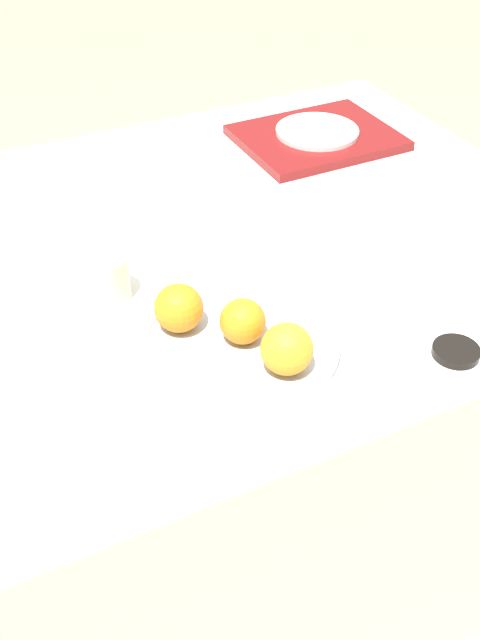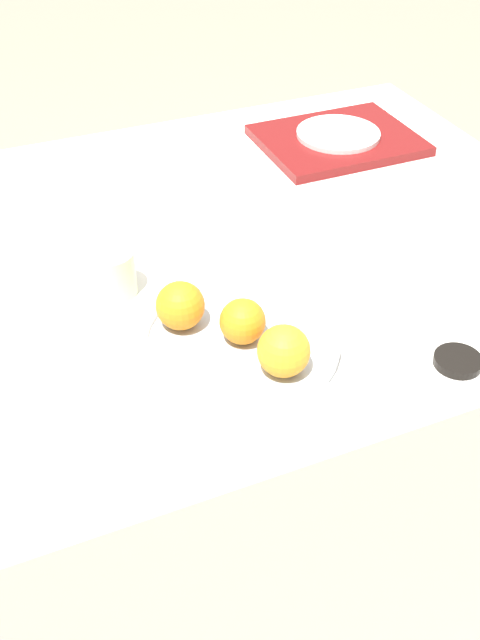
% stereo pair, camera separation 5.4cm
% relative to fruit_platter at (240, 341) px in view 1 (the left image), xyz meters
% --- Properties ---
extents(ground_plane, '(12.00, 12.00, 0.00)m').
position_rel_fruit_platter_xyz_m(ground_plane, '(0.10, 0.27, -0.79)').
color(ground_plane, gray).
extents(table, '(1.28, 1.03, 0.78)m').
position_rel_fruit_platter_xyz_m(table, '(0.10, 0.27, -0.40)').
color(table, silver).
rests_on(table, ground_plane).
extents(fruit_platter, '(0.29, 0.29, 0.02)m').
position_rel_fruit_platter_xyz_m(fruit_platter, '(0.00, 0.00, 0.00)').
color(fruit_platter, '#B2BCC6').
rests_on(fruit_platter, table).
extents(orange_0, '(0.07, 0.07, 0.07)m').
position_rel_fruit_platter_xyz_m(orange_0, '(0.00, -0.00, 0.04)').
color(orange_0, orange).
rests_on(orange_0, fruit_platter).
extents(orange_1, '(0.07, 0.07, 0.07)m').
position_rel_fruit_platter_xyz_m(orange_1, '(-0.07, 0.06, 0.04)').
color(orange_1, orange).
rests_on(orange_1, fruit_platter).
extents(orange_2, '(0.07, 0.07, 0.07)m').
position_rel_fruit_platter_xyz_m(orange_2, '(0.03, -0.09, 0.04)').
color(orange_2, orange).
rests_on(orange_2, fruit_platter).
extents(serving_tray, '(0.33, 0.26, 0.02)m').
position_rel_fruit_platter_xyz_m(serving_tray, '(0.45, 0.53, -0.00)').
color(serving_tray, maroon).
rests_on(serving_tray, table).
extents(side_plate, '(0.18, 0.18, 0.01)m').
position_rel_fruit_platter_xyz_m(side_plate, '(0.45, 0.53, 0.01)').
color(side_plate, silver).
rests_on(side_plate, serving_tray).
extents(cup_1, '(0.08, 0.08, 0.08)m').
position_rel_fruit_platter_xyz_m(cup_1, '(-0.13, 0.20, 0.03)').
color(cup_1, beige).
rests_on(cup_1, table).
extents(napkin, '(0.10, 0.11, 0.01)m').
position_rel_fruit_platter_xyz_m(napkin, '(-0.24, 0.11, -0.01)').
color(napkin, white).
rests_on(napkin, table).
extents(soy_dish, '(0.07, 0.07, 0.01)m').
position_rel_fruit_platter_xyz_m(soy_dish, '(0.27, -0.16, -0.01)').
color(soy_dish, black).
rests_on(soy_dish, table).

